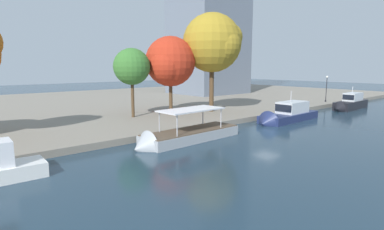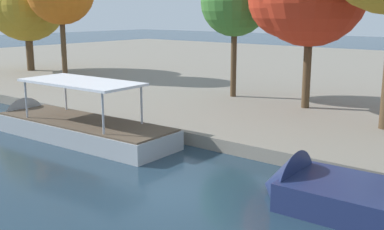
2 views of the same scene
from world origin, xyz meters
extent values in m
plane|color=#1E3342|center=(0.00, 0.00, 0.00)|extent=(220.00, 220.00, 0.00)
cube|color=#9EA3A8|center=(-8.06, 2.78, 0.19)|extent=(10.25, 3.50, 1.40)
cone|color=#9EA3A8|center=(-13.62, 2.54, 0.19)|extent=(1.52, 2.83, 2.77)
cube|color=brown|center=(-8.06, 2.78, 0.93)|extent=(10.04, 3.34, 0.08)
cylinder|color=#B2B2B7|center=(-10.79, 1.43, 1.89)|extent=(0.10, 0.10, 1.84)
cylinder|color=#B2B2B7|center=(-10.90, 3.89, 1.89)|extent=(0.10, 0.10, 1.84)
cylinder|color=#B2B2B7|center=(-5.23, 1.66, 1.89)|extent=(0.10, 0.10, 1.84)
cylinder|color=#B2B2B7|center=(-5.33, 4.12, 1.89)|extent=(0.10, 0.10, 1.84)
cube|color=silver|center=(-8.06, 2.78, 2.87)|extent=(6.40, 3.09, 0.12)
cone|color=navy|center=(3.03, 2.46, 0.27)|extent=(1.30, 2.86, 2.82)
cylinder|color=#4C3823|center=(-7.30, 14.76, 2.88)|extent=(0.38, 0.38, 4.54)
sphere|color=#38702D|center=(-7.30, 14.76, 6.82)|extent=(4.46, 4.46, 4.46)
sphere|color=#38702D|center=(-6.53, 15.06, 6.67)|extent=(3.02, 3.02, 3.02)
cylinder|color=#4C3823|center=(-30.69, 14.34, 2.47)|extent=(0.69, 0.69, 3.72)
sphere|color=olive|center=(-30.69, 14.34, 7.10)|extent=(7.40, 7.40, 7.40)
sphere|color=olive|center=(-30.77, 14.90, 6.39)|extent=(3.49, 3.49, 3.49)
sphere|color=olive|center=(-28.99, 13.05, 6.76)|extent=(4.24, 4.24, 4.24)
cylinder|color=#4C3823|center=(-1.80, 14.28, 2.81)|extent=(0.47, 0.47, 4.41)
cylinder|color=#4C3823|center=(-24.03, 13.45, 3.21)|extent=(0.44, 0.44, 5.20)
camera|label=1|loc=(-26.71, -18.97, 6.87)|focal=29.14mm
camera|label=2|loc=(10.43, -11.51, 6.23)|focal=44.40mm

